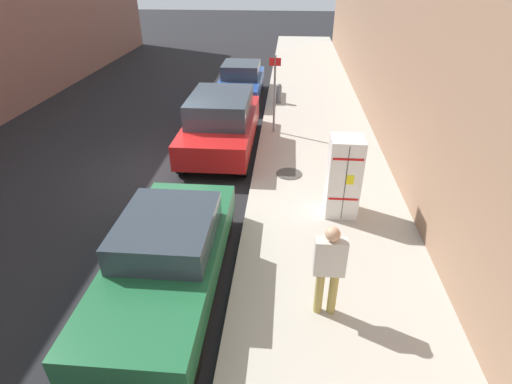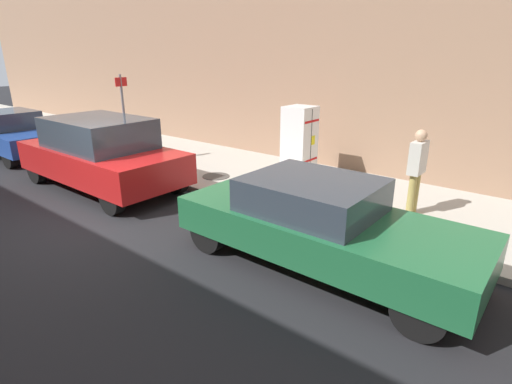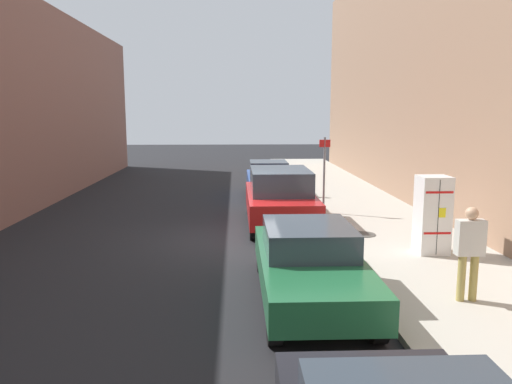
{
  "view_description": "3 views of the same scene",
  "coord_description": "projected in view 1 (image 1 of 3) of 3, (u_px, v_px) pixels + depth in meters",
  "views": [
    {
      "loc": [
        -3.43,
        9.75,
        5.19
      ],
      "look_at": [
        -2.82,
        2.2,
        0.74
      ],
      "focal_mm": 28.0,
      "sensor_mm": 36.0,
      "label": 1
    },
    {
      "loc": [
        3.54,
        7.2,
        3.15
      ],
      "look_at": [
        -1.92,
        2.79,
        0.72
      ],
      "focal_mm": 28.0,
      "sensor_mm": 36.0,
      "label": 2
    },
    {
      "loc": [
        -0.11,
        13.23,
        3.44
      ],
      "look_at": [
        -0.61,
        0.82,
        1.44
      ],
      "focal_mm": 35.0,
      "sensor_mm": 36.0,
      "label": 3
    }
  ],
  "objects": [
    {
      "name": "ground_plane",
      "position": [
        163.0,
        171.0,
        11.25
      ],
      "size": [
        80.0,
        80.0,
        0.0
      ],
      "primitive_type": "plane",
      "color": "black"
    },
    {
      "name": "sidewalk_slab",
      "position": [
        322.0,
        175.0,
        10.9
      ],
      "size": [
        3.78,
        44.0,
        0.13
      ],
      "primitive_type": "cube",
      "color": "#B2ADA0",
      "rests_on": "ground"
    },
    {
      "name": "discarded_refrigerator",
      "position": [
        344.0,
        177.0,
        8.75
      ],
      "size": [
        0.71,
        0.68,
        1.83
      ],
      "color": "white",
      "rests_on": "sidewalk_slab"
    },
    {
      "name": "manhole_cover",
      "position": [
        289.0,
        174.0,
        10.82
      ],
      "size": [
        0.7,
        0.7,
        0.02
      ],
      "primitive_type": "cylinder",
      "color": "#47443F",
      "rests_on": "sidewalk_slab"
    },
    {
      "name": "street_sign_post",
      "position": [
        275.0,
        90.0,
        12.76
      ],
      "size": [
        0.36,
        0.07,
        2.5
      ],
      "color": "slate",
      "rests_on": "sidewalk_slab"
    },
    {
      "name": "fire_hydrant",
      "position": [
        279.0,
        93.0,
        15.95
      ],
      "size": [
        0.22,
        0.22,
        0.77
      ],
      "color": "slate",
      "rests_on": "sidewalk_slab"
    },
    {
      "name": "pedestrian_walking_far",
      "position": [
        329.0,
        265.0,
        6.13
      ],
      "size": [
        0.49,
        0.23,
        1.69
      ],
      "rotation": [
        0.0,
        0.0,
        0.01
      ],
      "color": "#A8934C",
      "rests_on": "sidewalk_slab"
    },
    {
      "name": "parked_hatchback_blue",
      "position": [
        241.0,
        81.0,
        16.74
      ],
      "size": [
        1.71,
        4.12,
        1.44
      ],
      "color": "#23479E",
      "rests_on": "ground"
    },
    {
      "name": "parked_suv_red",
      "position": [
        221.0,
        122.0,
        12.12
      ],
      "size": [
        1.98,
        4.59,
        1.73
      ],
      "color": "red",
      "rests_on": "ground"
    },
    {
      "name": "parked_sedan_green",
      "position": [
        167.0,
        255.0,
        6.96
      ],
      "size": [
        1.81,
        4.6,
        1.38
      ],
      "color": "#1E6038",
      "rests_on": "ground"
    }
  ]
}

